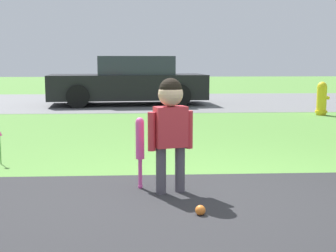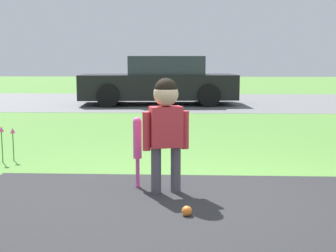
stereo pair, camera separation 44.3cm
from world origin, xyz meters
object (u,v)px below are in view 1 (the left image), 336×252
at_px(child, 171,119).
at_px(parked_car, 129,82).
at_px(sports_ball, 200,210).
at_px(baseball_bat, 140,143).
at_px(fire_hydrant, 322,99).

bearing_deg(child, parked_car, 77.47).
xyz_separation_m(child, sports_ball, (0.19, -0.61, -0.61)).
bearing_deg(sports_ball, parked_car, 94.87).
bearing_deg(baseball_bat, sports_ball, -59.51).
bearing_deg(fire_hydrant, baseball_bat, -124.58).
bearing_deg(baseball_bat, parked_car, 92.18).
relative_size(sports_ball, parked_car, 0.02).
xyz_separation_m(child, baseball_bat, (-0.27, 0.16, -0.23)).
bearing_deg(baseball_bat, fire_hydrant, 55.42).
bearing_deg(fire_hydrant, sports_ball, -118.10).
height_order(child, baseball_bat, child).
bearing_deg(parked_car, sports_ball, 89.83).
xyz_separation_m(sports_ball, fire_hydrant, (3.38, 6.33, 0.31)).
distance_m(sports_ball, fire_hydrant, 7.19).
xyz_separation_m(sports_ball, parked_car, (-0.77, 8.99, 0.55)).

